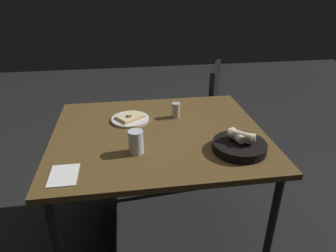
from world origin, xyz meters
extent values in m
plane|color=black|center=(0.00, 0.00, 0.00)|extent=(8.00, 8.00, 0.00)
cube|color=brown|center=(0.00, 0.00, 0.73)|extent=(0.96, 1.14, 0.03)
cylinder|color=black|center=(-0.42, -0.51, 0.36)|extent=(0.04, 0.04, 0.72)
cylinder|color=black|center=(-0.42, 0.51, 0.36)|extent=(0.04, 0.04, 0.72)
cylinder|color=black|center=(0.42, 0.51, 0.36)|extent=(0.04, 0.04, 0.72)
cylinder|color=white|center=(-0.17, -0.15, 0.75)|extent=(0.22, 0.22, 0.01)
cube|color=tan|center=(-0.17, -0.15, 0.77)|extent=(0.17, 0.18, 0.01)
cube|color=beige|center=(-0.17, -0.15, 0.77)|extent=(0.16, 0.17, 0.01)
sphere|color=brown|center=(-0.16, -0.17, 0.78)|extent=(0.02, 0.02, 0.02)
sphere|color=brown|center=(-0.15, -0.16, 0.78)|extent=(0.02, 0.02, 0.02)
sphere|color=brown|center=(-0.16, -0.15, 0.78)|extent=(0.02, 0.02, 0.02)
cylinder|color=black|center=(0.25, 0.37, 0.77)|extent=(0.26, 0.26, 0.05)
cylinder|color=beige|center=(0.25, 0.37, 0.83)|extent=(0.11, 0.12, 0.04)
cylinder|color=beige|center=(0.24, 0.35, 0.82)|extent=(0.11, 0.05, 0.04)
cylinder|color=beige|center=(0.25, 0.37, 0.83)|extent=(0.10, 0.13, 0.04)
cylinder|color=#AE1C14|center=(0.31, 0.35, 0.77)|extent=(0.06, 0.06, 0.03)
cylinder|color=silver|center=(0.20, -0.13, 0.81)|extent=(0.07, 0.07, 0.12)
cylinder|color=#B6911A|center=(0.20, -0.13, 0.79)|extent=(0.06, 0.06, 0.08)
cylinder|color=#BFB299|center=(-0.18, 0.13, 0.79)|extent=(0.05, 0.05, 0.08)
cylinder|color=maroon|center=(-0.18, 0.13, 0.77)|extent=(0.04, 0.04, 0.04)
cylinder|color=#B7B7BC|center=(-0.18, 0.13, 0.83)|extent=(0.05, 0.05, 0.01)
cube|color=white|center=(0.34, -0.45, 0.75)|extent=(0.16, 0.12, 0.00)
cube|color=#2B2B2B|center=(-0.82, 0.35, 0.41)|extent=(0.58, 0.58, 0.04)
cube|color=black|center=(-0.75, 0.54, 0.66)|extent=(0.40, 0.20, 0.46)
cylinder|color=black|center=(-1.07, 0.25, 0.20)|extent=(0.03, 0.03, 0.39)
cylinder|color=black|center=(-0.72, 0.10, 0.20)|extent=(0.03, 0.03, 0.39)
cylinder|color=black|center=(-0.92, 0.60, 0.20)|extent=(0.03, 0.03, 0.39)
cylinder|color=black|center=(-0.57, 0.45, 0.20)|extent=(0.03, 0.03, 0.39)
camera|label=1|loc=(1.45, -0.16, 1.52)|focal=32.21mm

